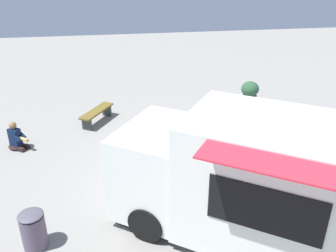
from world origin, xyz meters
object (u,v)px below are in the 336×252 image
at_px(trash_bin, 33,230).
at_px(plaza_bench, 97,113).
at_px(person_customer, 16,138).
at_px(planter_flowering_near, 250,92).
at_px(food_truck, 243,183).
at_px(planter_flowering_far, 330,123).

bearing_deg(trash_bin, plaza_bench, -11.31).
height_order(person_customer, planter_flowering_near, planter_flowering_near).
height_order(food_truck, plaza_bench, food_truck).
xyz_separation_m(food_truck, planter_flowering_far, (3.79, -4.42, -0.80)).
relative_size(food_truck, planter_flowering_near, 5.44).
relative_size(plaza_bench, trash_bin, 1.95).
xyz_separation_m(person_customer, trash_bin, (-4.23, -1.19, 0.08)).
height_order(food_truck, planter_flowering_near, food_truck).
height_order(person_customer, planter_flowering_far, person_customer).
height_order(food_truck, trash_bin, food_truck).
bearing_deg(trash_bin, food_truck, -94.75).
xyz_separation_m(plaza_bench, trash_bin, (-5.71, 1.14, 0.06)).
relative_size(person_customer, planter_flowering_near, 0.92).
relative_size(food_truck, person_customer, 5.89).
distance_m(planter_flowering_near, plaza_bench, 5.84).
bearing_deg(planter_flowering_far, trash_bin, 112.29).
height_order(planter_flowering_far, plaza_bench, planter_flowering_far).
distance_m(food_truck, trash_bin, 4.10).
bearing_deg(planter_flowering_far, plaza_bench, 72.78).
xyz_separation_m(person_customer, planter_flowering_near, (2.17, -8.12, 0.17)).
bearing_deg(plaza_bench, planter_flowering_near, -83.14).
distance_m(food_truck, plaza_bench, 6.75).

